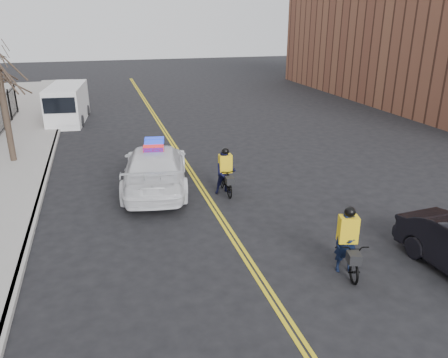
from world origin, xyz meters
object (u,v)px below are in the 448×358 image
police_cruiser (155,167)px  cyclist_near (346,249)px  cargo_van (67,104)px  cyclist_far (225,176)px

police_cruiser → cyclist_near: bearing=127.7°
cargo_van → cyclist_far: (6.29, -14.31, -0.41)m
cyclist_far → cyclist_near: bearing=-74.8°
police_cruiser → cyclist_far: (2.47, -1.27, -0.15)m
cyclist_near → cyclist_far: bearing=118.7°
police_cruiser → cargo_van: size_ratio=1.10×
cargo_van → police_cruiser: bearing=-67.7°
cargo_van → cyclist_far: size_ratio=3.13×
police_cruiser → cyclist_near: 8.38m
police_cruiser → cyclist_near: police_cruiser is taller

